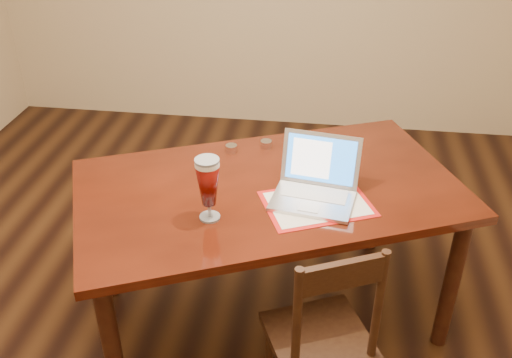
# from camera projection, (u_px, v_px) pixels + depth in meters

# --- Properties ---
(ground) EXTENTS (5.00, 5.00, 0.00)m
(ground) POSITION_uv_depth(u_px,v_px,m) (199.00, 318.00, 3.11)
(ground) COLOR black
(ground) RESTS_ON ground
(dining_table) EXTENTS (2.04, 1.64, 1.13)m
(dining_table) POSITION_uv_depth(u_px,v_px,m) (269.00, 203.00, 2.73)
(dining_table) COLOR #441409
(dining_table) RESTS_ON ground
(dining_chair) EXTENTS (0.54, 0.53, 0.97)m
(dining_chair) POSITION_uv_depth(u_px,v_px,m) (322.00, 338.00, 2.39)
(dining_chair) COLOR black
(dining_chair) RESTS_ON ground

